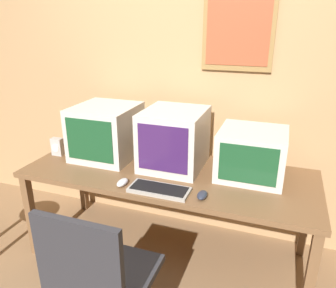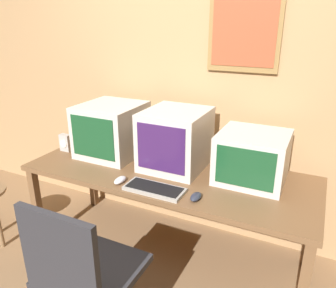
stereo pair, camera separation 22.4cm
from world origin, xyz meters
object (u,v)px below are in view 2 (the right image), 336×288
desk_clock (66,143)px  mouse_near_keyboard (196,197)px  monitor_left (112,130)px  monitor_center (176,139)px  office_chair (87,288)px  monitor_right (252,157)px  keyboard_main (155,189)px  mouse_far_corner (120,180)px

desk_clock → mouse_near_keyboard: bearing=-12.1°
monitor_left → monitor_center: (0.55, 0.00, 0.01)m
office_chair → monitor_left: bearing=116.9°
monitor_left → desk_clock: 0.42m
monitor_right → office_chair: 1.27m
keyboard_main → mouse_far_corner: mouse_far_corner is taller
monitor_center → mouse_near_keyboard: size_ratio=4.38×
desk_clock → keyboard_main: bearing=-16.1°
monitor_right → keyboard_main: bearing=-140.0°
mouse_far_corner → desk_clock: size_ratio=0.80×
monitor_left → mouse_far_corner: 0.55m
keyboard_main → mouse_far_corner: bearing=-179.6°
monitor_left → keyboard_main: size_ratio=1.25×
keyboard_main → desk_clock: 1.01m
mouse_near_keyboard → desk_clock: size_ratio=0.77×
mouse_near_keyboard → office_chair: office_chair is taller
monitor_left → monitor_center: monitor_center is taller
keyboard_main → office_chair: (-0.09, -0.60, -0.31)m
monitor_center → monitor_right: bearing=2.4°
office_chair → desk_clock: bearing=135.3°
monitor_left → mouse_far_corner: bearing=-50.2°
monitor_left → mouse_near_keyboard: 0.96m
monitor_left → monitor_right: bearing=1.3°
monitor_right → office_chair: bearing=-120.2°
monitor_right → desk_clock: size_ratio=3.13×
monitor_center → office_chair: size_ratio=0.50×
mouse_far_corner → desk_clock: 0.77m
monitor_right → mouse_near_keyboard: (-0.23, -0.41, -0.15)m
monitor_left → office_chair: monitor_left is taller
monitor_left → monitor_right: 1.10m
keyboard_main → mouse_far_corner: 0.26m
mouse_near_keyboard → office_chair: 0.77m
monitor_left → mouse_far_corner: monitor_left is taller
monitor_center → mouse_far_corner: 0.50m
keyboard_main → desk_clock: size_ratio=2.74×
monitor_left → desk_clock: bearing=-162.7°
monitor_left → keyboard_main: monitor_left is taller
monitor_right → monitor_center: bearing=-177.6°
monitor_center → mouse_near_keyboard: 0.53m
monitor_left → office_chair: 1.22m
monitor_right → monitor_left: bearing=-178.7°
keyboard_main → desk_clock: (-0.97, 0.28, 0.06)m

